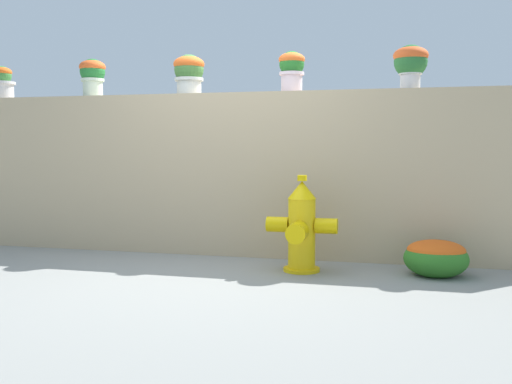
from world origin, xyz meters
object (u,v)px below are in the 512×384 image
object	(u,v)px
potted_plant_1	(93,74)
flower_bush_left	(436,256)
potted_plant_3	(292,68)
potted_plant_4	(411,62)
fire_hydrant	(301,228)
potted_plant_2	(189,72)
potted_plant_0	(2,82)

from	to	relation	value
potted_plant_1	flower_bush_left	xyz separation A→B (m)	(3.57, -0.64, -1.72)
potted_plant_3	potted_plant_4	size ratio (longest dim) A/B	0.99
fire_hydrant	flower_bush_left	distance (m)	1.17
potted_plant_4	flower_bush_left	world-z (taller)	potted_plant_4
potted_plant_3	potted_plant_4	bearing A→B (deg)	-3.14
potted_plant_3	potted_plant_4	distance (m)	1.14
fire_hydrant	potted_plant_4	bearing A→B (deg)	37.36
potted_plant_2	potted_plant_3	xyz separation A→B (m)	(1.06, 0.07, 0.01)
potted_plant_3	potted_plant_0	bearing A→B (deg)	-179.21
potted_plant_3	fire_hydrant	xyz separation A→B (m)	(0.23, -0.76, -1.49)
potted_plant_0	potted_plant_3	distance (m)	3.30
potted_plant_1	fire_hydrant	xyz separation A→B (m)	(2.43, -0.75, -1.50)
potted_plant_1	fire_hydrant	size ratio (longest dim) A/B	0.49
potted_plant_1	potted_plant_2	distance (m)	1.14
potted_plant_3	potted_plant_4	xyz separation A→B (m)	(1.14, -0.06, 0.01)
potted_plant_2	flower_bush_left	xyz separation A→B (m)	(2.43, -0.57, -1.70)
potted_plant_0	potted_plant_1	size ratio (longest dim) A/B	0.89
potted_plant_3	flower_bush_left	xyz separation A→B (m)	(1.38, -0.64, -1.71)
potted_plant_1	potted_plant_4	distance (m)	3.34
potted_plant_0	potted_plant_3	bearing A→B (deg)	0.79
potted_plant_3	fire_hydrant	distance (m)	1.69
potted_plant_2	potted_plant_0	bearing A→B (deg)	179.30
potted_plant_1	potted_plant_2	bearing A→B (deg)	-3.53
potted_plant_3	fire_hydrant	size ratio (longest dim) A/B	0.48
potted_plant_0	potted_plant_4	bearing A→B (deg)	-0.22
flower_bush_left	fire_hydrant	bearing A→B (deg)	-174.21
potted_plant_2	flower_bush_left	size ratio (longest dim) A/B	0.75
potted_plant_1	potted_plant_4	xyz separation A→B (m)	(3.34, -0.06, 0.00)
potted_plant_0	fire_hydrant	xyz separation A→B (m)	(3.54, -0.71, -1.44)
potted_plant_2	fire_hydrant	xyz separation A→B (m)	(1.29, -0.68, -1.48)
potted_plant_0	potted_plant_1	bearing A→B (deg)	2.23
potted_plant_2	flower_bush_left	world-z (taller)	potted_plant_2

